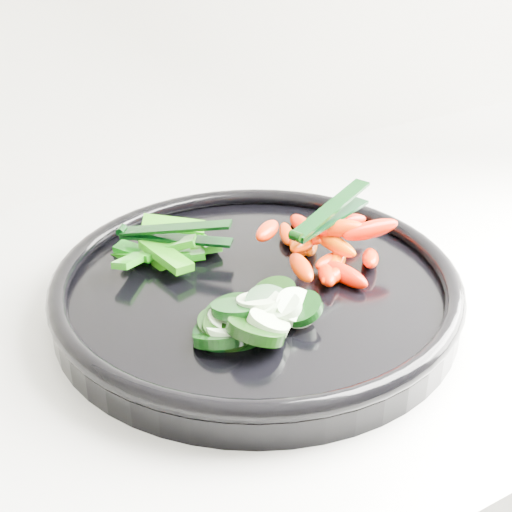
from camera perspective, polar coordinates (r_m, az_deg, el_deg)
veggie_tray at (r=0.66m, az=-0.00°, el=-2.63°), size 0.38×0.38×0.04m
cucumber_pile at (r=0.59m, az=-0.83°, el=-5.18°), size 0.12×0.10×0.04m
carrot_pile at (r=0.68m, az=5.59°, el=0.77°), size 0.14×0.16×0.06m
pepper_pile at (r=0.70m, az=-6.90°, el=0.61°), size 0.12×0.11×0.04m
tong_carrot at (r=0.67m, az=5.84°, el=3.29°), size 0.11×0.05×0.02m
tong_pepper at (r=0.69m, az=-6.73°, el=1.84°), size 0.10×0.08×0.02m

